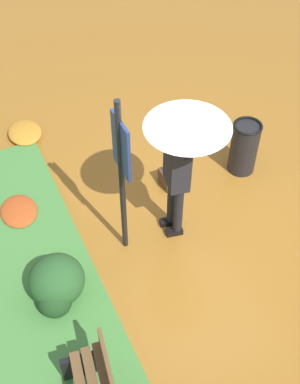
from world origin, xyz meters
name	(u,v)px	position (x,y,z in m)	size (l,w,h in m)	color
ground_plane	(190,230)	(0.00, 0.00, 0.00)	(18.00, 18.00, 0.00)	#9E6623
person_with_umbrella	(183,144)	(-0.05, -0.17, 1.55)	(0.96, 0.96, 2.04)	black
info_sign_post	(122,164)	(-0.14, -0.87, 1.44)	(0.44, 0.07, 2.30)	black
handbag	(167,179)	(-0.88, 0.09, 0.13)	(0.30, 0.14, 0.37)	#4C3323
trash_bin	(244,147)	(-0.72, 1.25, 0.42)	(0.42, 0.42, 0.83)	black
shrub_cluster	(56,284)	(0.24, -1.90, 0.28)	(0.72, 0.65, 0.59)	#285628
leaf_pile_near_person	(25,132)	(-2.83, -1.47, 0.07)	(0.65, 0.52, 0.14)	#C68428
leaf_pile_by_bench	(19,211)	(-1.24, -1.99, 0.07)	(0.62, 0.50, 0.14)	#B74C1E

